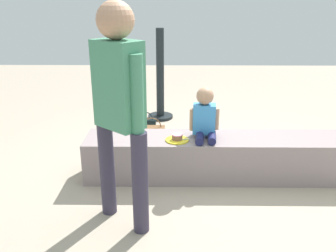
{
  "coord_description": "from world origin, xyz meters",
  "views": [
    {
      "loc": [
        -0.42,
        -3.17,
        1.68
      ],
      "look_at": [
        -0.46,
        -0.37,
        0.66
      ],
      "focal_mm": 38.16,
      "sensor_mm": 36.0,
      "label": 1
    }
  ],
  "objects_px": {
    "water_bottle_near_gift": "(136,151)",
    "child_seated": "(205,116)",
    "adult_standing": "(119,99)",
    "cake_plate": "(177,138)",
    "handbag_black_leather": "(145,125)",
    "handbag_brown_canvas": "(152,136)",
    "party_cup_red": "(232,141)",
    "gift_bag": "(118,143)"
  },
  "relations": [
    {
      "from": "gift_bag",
      "to": "handbag_brown_canvas",
      "type": "distance_m",
      "value": 0.42
    },
    {
      "from": "adult_standing",
      "to": "party_cup_red",
      "type": "bearing_deg",
      "value": 54.77
    },
    {
      "from": "water_bottle_near_gift",
      "to": "party_cup_red",
      "type": "height_order",
      "value": "water_bottle_near_gift"
    },
    {
      "from": "water_bottle_near_gift",
      "to": "handbag_black_leather",
      "type": "height_order",
      "value": "handbag_black_leather"
    },
    {
      "from": "adult_standing",
      "to": "handbag_brown_canvas",
      "type": "xyz_separation_m",
      "value": [
        0.14,
        1.47,
        -0.87
      ]
    },
    {
      "from": "adult_standing",
      "to": "cake_plate",
      "type": "bearing_deg",
      "value": 58.36
    },
    {
      "from": "child_seated",
      "to": "gift_bag",
      "type": "distance_m",
      "value": 1.17
    },
    {
      "from": "child_seated",
      "to": "handbag_black_leather",
      "type": "xyz_separation_m",
      "value": [
        -0.66,
        1.18,
        -0.52
      ]
    },
    {
      "from": "child_seated",
      "to": "handbag_brown_canvas",
      "type": "height_order",
      "value": "child_seated"
    },
    {
      "from": "water_bottle_near_gift",
      "to": "gift_bag",
      "type": "bearing_deg",
      "value": 148.43
    },
    {
      "from": "child_seated",
      "to": "handbag_black_leather",
      "type": "height_order",
      "value": "child_seated"
    },
    {
      "from": "child_seated",
      "to": "cake_plate",
      "type": "xyz_separation_m",
      "value": [
        -0.26,
        -0.08,
        -0.19
      ]
    },
    {
      "from": "water_bottle_near_gift",
      "to": "party_cup_red",
      "type": "relative_size",
      "value": 2.01
    },
    {
      "from": "handbag_brown_canvas",
      "to": "adult_standing",
      "type": "bearing_deg",
      "value": -95.24
    },
    {
      "from": "child_seated",
      "to": "cake_plate",
      "type": "distance_m",
      "value": 0.33
    },
    {
      "from": "adult_standing",
      "to": "child_seated",
      "type": "bearing_deg",
      "value": 48.52
    },
    {
      "from": "cake_plate",
      "to": "water_bottle_near_gift",
      "type": "height_order",
      "value": "cake_plate"
    },
    {
      "from": "adult_standing",
      "to": "gift_bag",
      "type": "xyz_separation_m",
      "value": [
        -0.24,
        1.3,
        -0.88
      ]
    },
    {
      "from": "party_cup_red",
      "to": "handbag_brown_canvas",
      "type": "height_order",
      "value": "handbag_brown_canvas"
    },
    {
      "from": "child_seated",
      "to": "party_cup_red",
      "type": "distance_m",
      "value": 1.05
    },
    {
      "from": "water_bottle_near_gift",
      "to": "handbag_brown_canvas",
      "type": "height_order",
      "value": "handbag_brown_canvas"
    },
    {
      "from": "water_bottle_near_gift",
      "to": "handbag_black_leather",
      "type": "relative_size",
      "value": 0.65
    },
    {
      "from": "cake_plate",
      "to": "gift_bag",
      "type": "xyz_separation_m",
      "value": [
        -0.66,
        0.61,
        -0.31
      ]
    },
    {
      "from": "handbag_brown_canvas",
      "to": "child_seated",
      "type": "bearing_deg",
      "value": -52.56
    },
    {
      "from": "cake_plate",
      "to": "adult_standing",
      "type": "bearing_deg",
      "value": -121.64
    },
    {
      "from": "gift_bag",
      "to": "handbag_brown_canvas",
      "type": "relative_size",
      "value": 0.79
    },
    {
      "from": "handbag_black_leather",
      "to": "handbag_brown_canvas",
      "type": "bearing_deg",
      "value": -76.08
    },
    {
      "from": "water_bottle_near_gift",
      "to": "child_seated",
      "type": "bearing_deg",
      "value": -29.48
    },
    {
      "from": "party_cup_red",
      "to": "child_seated",
      "type": "bearing_deg",
      "value": -117.94
    },
    {
      "from": "handbag_black_leather",
      "to": "handbag_brown_canvas",
      "type": "relative_size",
      "value": 0.79
    },
    {
      "from": "child_seated",
      "to": "handbag_black_leather",
      "type": "distance_m",
      "value": 1.44
    },
    {
      "from": "handbag_brown_canvas",
      "to": "water_bottle_near_gift",
      "type": "bearing_deg",
      "value": -116.46
    },
    {
      "from": "water_bottle_near_gift",
      "to": "handbag_brown_canvas",
      "type": "bearing_deg",
      "value": 63.54
    },
    {
      "from": "cake_plate",
      "to": "gift_bag",
      "type": "distance_m",
      "value": 0.95
    },
    {
      "from": "child_seated",
      "to": "water_bottle_near_gift",
      "type": "distance_m",
      "value": 0.96
    },
    {
      "from": "gift_bag",
      "to": "water_bottle_near_gift",
      "type": "bearing_deg",
      "value": -31.57
    },
    {
      "from": "child_seated",
      "to": "party_cup_red",
      "type": "xyz_separation_m",
      "value": [
        0.41,
        0.78,
        -0.57
      ]
    },
    {
      "from": "cake_plate",
      "to": "handbag_brown_canvas",
      "type": "bearing_deg",
      "value": 109.81
    },
    {
      "from": "handbag_brown_canvas",
      "to": "handbag_black_leather",
      "type": "bearing_deg",
      "value": 103.92
    },
    {
      "from": "party_cup_red",
      "to": "handbag_black_leather",
      "type": "bearing_deg",
      "value": 159.53
    },
    {
      "from": "adult_standing",
      "to": "cake_plate",
      "type": "relative_size",
      "value": 7.39
    },
    {
      "from": "child_seated",
      "to": "handbag_brown_canvas",
      "type": "relative_size",
      "value": 1.33
    }
  ]
}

